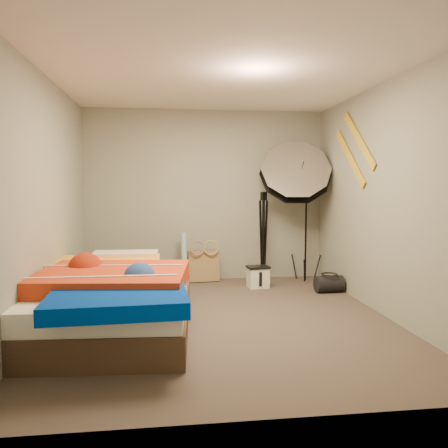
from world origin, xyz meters
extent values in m
plane|color=brown|center=(0.00, 0.00, 0.00)|extent=(4.00, 4.00, 0.00)
plane|color=silver|center=(0.00, 0.00, 2.50)|extent=(4.00, 4.00, 0.00)
plane|color=gray|center=(0.00, 2.00, 1.25)|extent=(3.50, 0.00, 3.50)
plane|color=gray|center=(0.00, -2.00, 1.25)|extent=(3.50, 0.00, 3.50)
plane|color=gray|center=(-1.75, 0.00, 1.25)|extent=(0.00, 4.00, 4.00)
plane|color=gray|center=(1.75, 0.00, 1.25)|extent=(0.00, 4.00, 4.00)
cube|color=#A28458|center=(-0.05, 1.85, 0.22)|extent=(0.46, 0.24, 0.46)
cylinder|color=#5195B4|center=(-0.33, 1.73, 0.36)|extent=(0.10, 0.21, 0.73)
cube|color=white|center=(0.67, 1.36, 0.14)|extent=(0.30, 0.23, 0.27)
cylinder|color=black|center=(1.54, 0.98, 0.11)|extent=(0.37, 0.23, 0.22)
cube|color=gold|center=(1.73, 0.60, 1.95)|extent=(0.02, 0.91, 0.78)
cube|color=gold|center=(1.73, 0.85, 1.75)|extent=(0.02, 0.91, 0.78)
cube|color=#473225|center=(-1.10, -0.19, 0.14)|extent=(1.61, 2.21, 0.28)
cube|color=white|center=(-1.10, -0.19, 0.37)|extent=(1.56, 2.16, 0.19)
cube|color=#FFAA26|center=(-1.23, 0.30, 0.51)|extent=(1.18, 1.03, 0.15)
cube|color=red|center=(-1.06, -0.35, 0.53)|extent=(1.45, 1.27, 0.17)
cube|color=#0035B6|center=(-0.94, -0.99, 0.50)|extent=(1.10, 0.90, 0.13)
cube|color=#F0A3C4|center=(-1.05, 0.71, 0.55)|extent=(0.75, 0.36, 0.15)
cylinder|color=black|center=(1.46, 1.75, 0.83)|extent=(0.03, 0.03, 1.66)
cube|color=black|center=(1.46, 1.75, 1.60)|extent=(0.08, 0.08, 0.10)
cone|color=silver|center=(1.26, 1.66, 1.55)|extent=(1.34, 1.05, 1.22)
cylinder|color=black|center=(0.81, 1.72, 0.59)|extent=(0.05, 0.05, 1.19)
cube|color=black|center=(0.81, 1.72, 1.25)|extent=(0.09, 0.09, 0.12)
camera|label=1|loc=(-0.53, -4.45, 1.39)|focal=35.00mm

